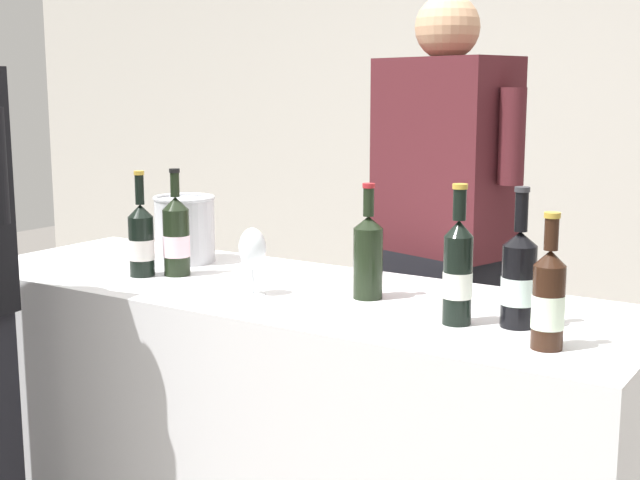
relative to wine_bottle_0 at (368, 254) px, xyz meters
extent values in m
cube|color=beige|center=(-0.27, 2.58, 0.38)|extent=(8.00, 0.10, 2.80)
cube|color=white|center=(-0.27, -0.02, -0.57)|extent=(2.08, 0.69, 0.90)
cylinder|color=black|center=(0.00, 0.00, -0.02)|extent=(0.08, 0.08, 0.19)
cone|color=black|center=(0.00, 0.00, 0.09)|extent=(0.08, 0.08, 0.03)
cylinder|color=black|center=(0.00, 0.00, 0.14)|extent=(0.03, 0.03, 0.08)
cylinder|color=maroon|center=(0.00, 0.00, 0.19)|extent=(0.03, 0.03, 0.01)
cylinder|color=black|center=(0.56, -0.19, -0.03)|extent=(0.07, 0.07, 0.19)
cone|color=black|center=(0.56, -0.19, 0.08)|extent=(0.07, 0.07, 0.03)
cylinder|color=black|center=(0.56, -0.19, 0.13)|extent=(0.03, 0.03, 0.07)
cylinder|color=#B79333|center=(0.56, -0.19, 0.18)|extent=(0.04, 0.04, 0.01)
cylinder|color=silver|center=(0.56, -0.19, -0.04)|extent=(0.07, 0.07, 0.07)
cylinder|color=black|center=(0.44, -0.06, -0.02)|extent=(0.08, 0.08, 0.20)
cone|color=black|center=(0.44, -0.06, 0.09)|extent=(0.08, 0.08, 0.03)
cylinder|color=black|center=(0.44, -0.06, 0.16)|extent=(0.03, 0.03, 0.09)
cylinder|color=#333338|center=(0.44, -0.06, 0.21)|extent=(0.04, 0.04, 0.01)
cylinder|color=silver|center=(0.44, -0.06, -0.03)|extent=(0.08, 0.08, 0.07)
cylinder|color=black|center=(-0.72, -0.12, -0.03)|extent=(0.08, 0.08, 0.18)
cone|color=black|center=(-0.72, -0.12, 0.08)|extent=(0.08, 0.08, 0.04)
cylinder|color=black|center=(-0.72, -0.12, 0.14)|extent=(0.03, 0.03, 0.09)
cylinder|color=#B79333|center=(-0.72, -0.12, 0.19)|extent=(0.03, 0.03, 0.01)
cylinder|color=silver|center=(-0.72, -0.12, -0.04)|extent=(0.08, 0.08, 0.06)
cylinder|color=black|center=(-0.64, -0.06, -0.02)|extent=(0.08, 0.08, 0.20)
cone|color=black|center=(-0.64, -0.06, 0.10)|extent=(0.08, 0.08, 0.04)
cylinder|color=black|center=(-0.64, -0.06, 0.16)|extent=(0.03, 0.03, 0.07)
cylinder|color=black|center=(-0.64, -0.06, 0.20)|extent=(0.03, 0.03, 0.01)
cylinder|color=silver|center=(-0.64, -0.06, -0.03)|extent=(0.08, 0.08, 0.07)
cylinder|color=black|center=(0.31, -0.11, -0.01)|extent=(0.07, 0.07, 0.22)
cone|color=black|center=(0.31, -0.11, 0.11)|extent=(0.07, 0.07, 0.04)
cylinder|color=black|center=(0.31, -0.11, 0.17)|extent=(0.03, 0.03, 0.07)
cylinder|color=#B79333|center=(0.31, -0.11, 0.21)|extent=(0.04, 0.04, 0.01)
cylinder|color=white|center=(0.31, -0.11, -0.02)|extent=(0.07, 0.07, 0.06)
cylinder|color=silver|center=(-0.29, -0.14, -0.12)|extent=(0.07, 0.07, 0.00)
cylinder|color=silver|center=(-0.29, -0.14, -0.08)|extent=(0.01, 0.01, 0.08)
ellipsoid|color=silver|center=(-0.29, -0.14, 0.01)|extent=(0.08, 0.08, 0.11)
ellipsoid|color=maroon|center=(-0.29, -0.14, -0.01)|extent=(0.06, 0.06, 0.04)
cylinder|color=silver|center=(-0.76, 0.11, -0.02)|extent=(0.20, 0.20, 0.21)
torus|color=silver|center=(-0.76, 0.11, 0.09)|extent=(0.20, 0.20, 0.01)
cube|color=black|center=(-0.06, 0.60, -0.56)|extent=(0.46, 0.34, 0.93)
cube|color=#47191E|center=(-0.06, 0.60, 0.22)|extent=(0.50, 0.36, 0.64)
sphere|color=tan|center=(-0.06, 0.60, 0.63)|extent=(0.21, 0.21, 0.21)
cylinder|color=#47191E|center=(0.20, 0.53, 0.30)|extent=(0.08, 0.08, 0.29)
cylinder|color=#47191E|center=(-0.31, 0.68, 0.30)|extent=(0.08, 0.08, 0.29)
camera|label=1|loc=(1.13, -2.00, 0.44)|focal=48.61mm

